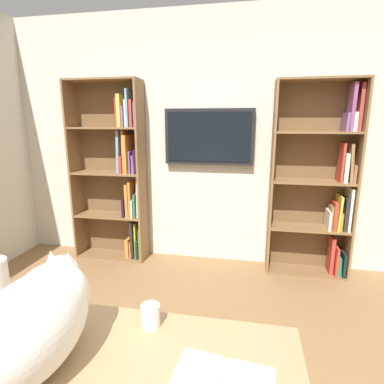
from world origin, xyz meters
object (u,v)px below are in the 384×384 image
bookshelf_left (321,185)px  open_binder (222,383)px  coffee_mug (151,316)px  bookshelf_right (117,173)px  wall_mounted_tv (209,137)px  cat (39,317)px

bookshelf_left → open_binder: bookshelf_left is taller
coffee_mug → bookshelf_right: bearing=-62.9°
bookshelf_left → wall_mounted_tv: bookshelf_left is taller
open_binder → cat: bearing=1.8°
wall_mounted_tv → cat: size_ratio=1.46×
cat → open_binder: size_ratio=1.83×
bookshelf_left → wall_mounted_tv: 1.24m
cat → bookshelf_left: bearing=-120.4°
cat → bookshelf_right: bearing=-72.0°
open_binder → coffee_mug: size_ratio=3.70×
wall_mounted_tv → bookshelf_left: bearing=176.1°
bookshelf_left → open_binder: 2.50m
cat → coffee_mug: bearing=-139.9°
open_binder → coffee_mug: (0.32, -0.24, 0.04)m
bookshelf_right → cat: size_ratio=3.09×
bookshelf_right → cat: (-0.78, 2.38, -0.10)m
bookshelf_left → coffee_mug: 2.39m
bookshelf_right → wall_mounted_tv: bearing=-175.5°
bookshelf_left → coffee_mug: bearing=62.9°
cat → open_binder: (-0.63, -0.02, -0.17)m
bookshelf_left → bookshelf_right: bearing=0.1°
bookshelf_right → wall_mounted_tv: (-1.03, -0.08, 0.40)m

